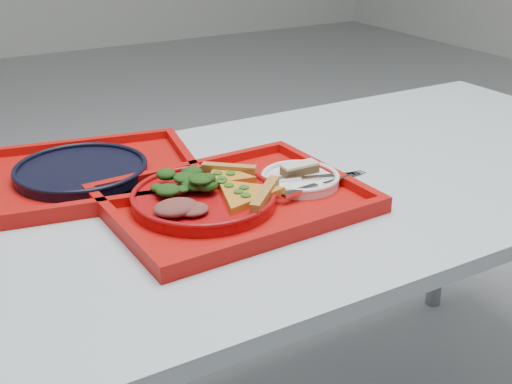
% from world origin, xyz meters
% --- Properties ---
extents(table, '(1.60, 0.80, 0.75)m').
position_xyz_m(table, '(0.00, 0.00, 0.68)').
color(table, '#B4BDCA').
rests_on(table, ground).
extents(tray_main, '(0.46, 0.37, 0.01)m').
position_xyz_m(tray_main, '(-0.23, -0.04, 0.76)').
color(tray_main, '#AC0C09').
rests_on(tray_main, table).
extents(tray_far, '(0.50, 0.42, 0.01)m').
position_xyz_m(tray_far, '(-0.44, 0.21, 0.76)').
color(tray_far, '#AC0C09').
rests_on(tray_far, table).
extents(dinner_plate, '(0.26, 0.26, 0.02)m').
position_xyz_m(dinner_plate, '(-0.29, -0.03, 0.77)').
color(dinner_plate, '#A00A0C').
rests_on(dinner_plate, tray_main).
extents(side_plate, '(0.15, 0.15, 0.01)m').
position_xyz_m(side_plate, '(-0.09, -0.04, 0.77)').
color(side_plate, white).
rests_on(side_plate, tray_main).
extents(navy_plate, '(0.26, 0.26, 0.02)m').
position_xyz_m(navy_plate, '(-0.44, 0.21, 0.77)').
color(navy_plate, black).
rests_on(navy_plate, tray_far).
extents(pizza_slice_a, '(0.20, 0.20, 0.02)m').
position_xyz_m(pizza_slice_a, '(-0.23, -0.08, 0.79)').
color(pizza_slice_a, gold).
rests_on(pizza_slice_a, dinner_plate).
extents(pizza_slice_b, '(0.15, 0.16, 0.02)m').
position_xyz_m(pizza_slice_b, '(-0.22, 0.01, 0.79)').
color(pizza_slice_b, gold).
rests_on(pizza_slice_b, dinner_plate).
extents(salad_heap, '(0.10, 0.09, 0.05)m').
position_xyz_m(salad_heap, '(-0.32, 0.01, 0.81)').
color(salad_heap, black).
rests_on(salad_heap, dinner_plate).
extents(meat_portion, '(0.08, 0.06, 0.02)m').
position_xyz_m(meat_portion, '(-0.36, -0.08, 0.79)').
color(meat_portion, brown).
rests_on(meat_portion, dinner_plate).
extents(dessert_bar, '(0.07, 0.03, 0.02)m').
position_xyz_m(dessert_bar, '(-0.08, -0.02, 0.79)').
color(dessert_bar, '#4E301A').
rests_on(dessert_bar, side_plate).
extents(knife, '(0.18, 0.07, 0.01)m').
position_xyz_m(knife, '(-0.08, -0.06, 0.78)').
color(knife, silver).
rests_on(knife, side_plate).
extents(fork, '(0.19, 0.04, 0.01)m').
position_xyz_m(fork, '(-0.07, -0.09, 0.78)').
color(fork, silver).
rests_on(fork, side_plate).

